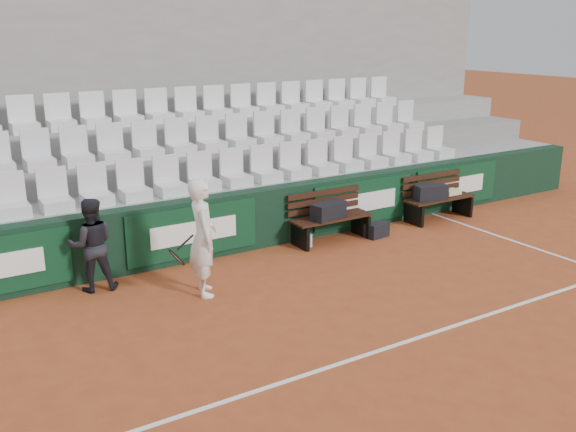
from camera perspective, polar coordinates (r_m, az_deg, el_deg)
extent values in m
plane|color=#A14724|center=(7.46, 5.52, -12.67)|extent=(80.00, 80.00, 0.00)
cube|color=white|center=(7.46, 5.52, -12.64)|extent=(18.00, 0.06, 0.01)
cube|color=black|center=(10.46, -7.76, -1.07)|extent=(18.00, 0.30, 1.00)
cube|color=#0C381E|center=(10.23, -8.39, -1.38)|extent=(2.20, 0.04, 0.82)
cube|color=#0C381E|center=(11.92, 6.73, 1.26)|extent=(2.20, 0.04, 0.82)
cube|color=#0C381E|center=(13.51, 14.74, 2.63)|extent=(2.20, 0.04, 0.82)
cube|color=#999997|center=(11.01, -9.10, -0.23)|extent=(18.00, 0.95, 1.00)
cube|color=gray|center=(11.80, -10.96, 1.94)|extent=(18.00, 0.95, 1.45)
cube|color=#969694|center=(12.62, -12.59, 3.84)|extent=(18.00, 0.95, 1.90)
cube|color=gray|center=(13.01, -13.88, 9.71)|extent=(18.00, 0.30, 4.40)
cube|color=silver|center=(10.65, -8.93, 3.74)|extent=(11.90, 0.44, 0.63)
cube|color=silver|center=(11.43, -10.92, 6.81)|extent=(11.90, 0.44, 0.63)
cube|color=white|center=(12.25, -12.68, 9.47)|extent=(11.90, 0.44, 0.63)
cube|color=#34190F|center=(11.25, 3.87, -1.16)|extent=(1.50, 0.56, 0.45)
cube|color=#311A0E|center=(12.85, 13.26, 0.67)|extent=(1.50, 0.56, 0.45)
cube|color=black|center=(11.05, 3.61, 0.49)|extent=(0.70, 0.42, 0.28)
cube|color=black|center=(12.53, 12.57, 2.07)|extent=(0.66, 0.42, 0.28)
cube|color=beige|center=(13.06, 14.32, 2.09)|extent=(0.34, 0.25, 0.09)
cube|color=black|center=(11.60, 7.88, -1.23)|extent=(0.45, 0.31, 0.26)
cylinder|color=silver|center=(10.98, 2.00, -2.19)|extent=(0.06, 0.06, 0.23)
cylinder|color=silver|center=(11.59, 8.14, -1.34)|extent=(0.06, 0.06, 0.23)
imported|color=white|center=(8.93, -7.56, -1.89)|extent=(0.55, 0.69, 1.67)
torus|color=black|center=(8.85, -9.86, -3.62)|extent=(0.19, 0.30, 0.26)
cylinder|color=black|center=(8.83, -9.13, -2.33)|extent=(0.26, 0.03, 0.20)
imported|color=black|center=(9.45, -17.07, -2.47)|extent=(0.75, 0.63, 1.35)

